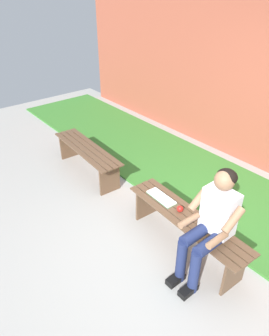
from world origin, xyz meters
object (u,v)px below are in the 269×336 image
object	(u,v)px
bench_far	(87,154)
person_seated	(210,223)
apple	(180,209)
book_open	(161,198)
bench_near	(185,224)

from	to	relation	value
bench_far	person_seated	distance (m)	2.57
apple	book_open	world-z (taller)	apple
bench_near	apple	size ratio (longest dim) A/B	21.94
bench_near	person_seated	bearing A→B (deg)	165.26
book_open	apple	bearing A→B (deg)	-178.57
book_open	bench_far	bearing A→B (deg)	3.36
bench_far	person_seated	size ratio (longest dim) A/B	1.25
person_seated	apple	world-z (taller)	person_seated
bench_far	apple	distance (m)	2.05
bench_near	person_seated	xyz separation A→B (m)	(-0.39, 0.10, 0.35)
apple	book_open	xyz separation A→B (m)	(0.32, -0.01, -0.03)
person_seated	bench_near	bearing A→B (deg)	-14.74
bench_near	bench_far	bearing A→B (deg)	0.00
bench_far	book_open	world-z (taller)	book_open
bench_far	apple	world-z (taller)	apple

